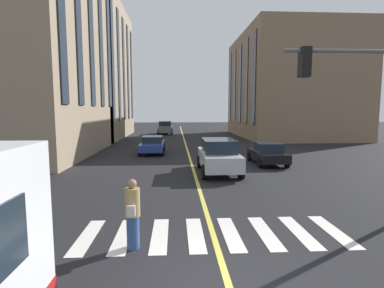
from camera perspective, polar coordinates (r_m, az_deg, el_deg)
name	(u,v)px	position (r m, az deg, el deg)	size (l,w,h in m)	color
lane_centre_line	(188,151)	(25.62, -0.83, -1.34)	(80.00, 0.16, 0.01)	#D8C64C
crosswalk_marking	(213,234)	(8.89, 4.00, -16.64)	(2.40, 7.45, 0.01)	silver
car_silver_parked_a	(219,156)	(16.76, 5.07, -2.21)	(4.70, 2.14, 1.88)	#B7BABF
car_black_mid	(268,153)	(19.99, 14.15, -1.75)	(3.90, 1.89, 1.40)	black
car_blue_far	(153,145)	(24.53, -7.51, -0.10)	(4.40, 1.95, 1.37)	navy
car_grey_parked_b	(165,127)	(43.95, -5.11, 3.17)	(4.70, 2.14, 1.88)	slate
pedestrian_near	(133,214)	(7.87, -11.22, -12.89)	(0.50, 0.38, 1.79)	#2D4C7F
traffic_light_mast	(371,96)	(11.11, 30.88, 7.76)	(0.36, 4.59, 5.50)	#595B60
building_left_near	(78,72)	(41.00, -20.92, 12.68)	(17.01, 11.48, 16.43)	gray
building_right_near	(289,86)	(42.24, 17.89, 10.41)	(17.75, 13.00, 13.21)	#846B51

